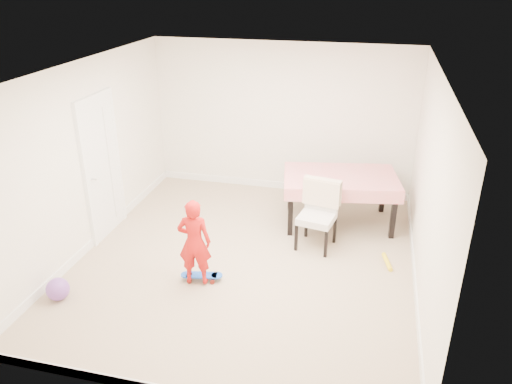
% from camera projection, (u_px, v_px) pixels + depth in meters
% --- Properties ---
extents(ground, '(5.00, 5.00, 0.00)m').
position_uv_depth(ground, '(246.00, 260.00, 6.89)').
color(ground, tan).
rests_on(ground, ground).
extents(ceiling, '(4.50, 5.00, 0.04)m').
position_uv_depth(ceiling, '(244.00, 71.00, 5.82)').
color(ceiling, white).
rests_on(ceiling, wall_back).
extents(wall_back, '(4.50, 0.04, 2.60)m').
position_uv_depth(wall_back, '(282.00, 119.00, 8.55)').
color(wall_back, white).
rests_on(wall_back, ground).
extents(wall_front, '(4.50, 0.04, 2.60)m').
position_uv_depth(wall_front, '(168.00, 282.00, 4.16)').
color(wall_front, white).
rests_on(wall_front, ground).
extents(wall_left, '(0.04, 5.00, 2.60)m').
position_uv_depth(wall_left, '(88.00, 158.00, 6.84)').
color(wall_left, white).
rests_on(wall_left, ground).
extents(wall_right, '(0.04, 5.00, 2.60)m').
position_uv_depth(wall_right, '(427.00, 190.00, 5.87)').
color(wall_right, white).
rests_on(wall_right, ground).
extents(door, '(0.11, 0.94, 2.11)m').
position_uv_depth(door, '(102.00, 169.00, 7.21)').
color(door, white).
rests_on(door, ground).
extents(baseboard_back, '(4.50, 0.02, 0.12)m').
position_uv_depth(baseboard_back, '(280.00, 185.00, 9.07)').
color(baseboard_back, white).
rests_on(baseboard_back, ground).
extents(baseboard_left, '(0.02, 5.00, 0.12)m').
position_uv_depth(baseboard_left, '(99.00, 237.00, 7.35)').
color(baseboard_left, white).
rests_on(baseboard_left, ground).
extents(baseboard_right, '(0.02, 5.00, 0.12)m').
position_uv_depth(baseboard_right, '(414.00, 278.00, 6.39)').
color(baseboard_right, white).
rests_on(baseboard_right, ground).
extents(dining_table, '(1.86, 1.35, 0.80)m').
position_uv_depth(dining_table, '(339.00, 199.00, 7.73)').
color(dining_table, red).
rests_on(dining_table, ground).
extents(dining_chair, '(0.64, 0.71, 0.98)m').
position_uv_depth(dining_chair, '(317.00, 216.00, 7.02)').
color(dining_chair, white).
rests_on(dining_chair, ground).
extents(skateboard, '(0.57, 0.30, 0.08)m').
position_uv_depth(skateboard, '(202.00, 277.00, 6.43)').
color(skateboard, blue).
rests_on(skateboard, ground).
extents(child, '(0.45, 0.33, 1.14)m').
position_uv_depth(child, '(195.00, 245.00, 6.15)').
color(child, red).
rests_on(child, ground).
extents(balloon, '(0.28, 0.28, 0.28)m').
position_uv_depth(balloon, '(58.00, 289.00, 6.03)').
color(balloon, purple).
rests_on(balloon, ground).
extents(foam_toy, '(0.15, 0.40, 0.06)m').
position_uv_depth(foam_toy, '(387.00, 262.00, 6.79)').
color(foam_toy, yellow).
rests_on(foam_toy, ground).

